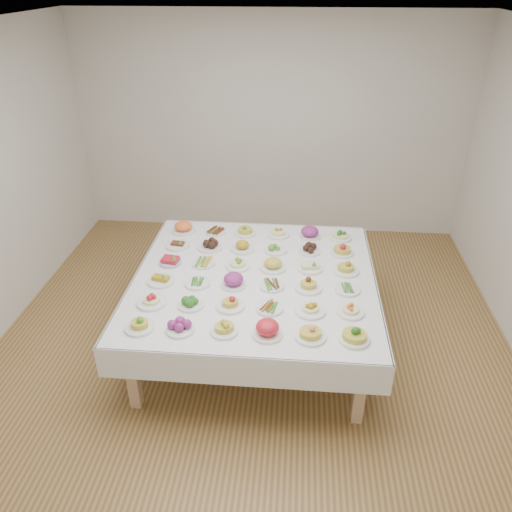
# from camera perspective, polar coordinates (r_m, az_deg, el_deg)

# --- Properties ---
(room_envelope) EXTENTS (5.02, 5.02, 2.81)m
(room_envelope) POSITION_cam_1_polar(r_m,az_deg,el_deg) (4.08, -0.44, 10.74)
(room_envelope) COLOR #9D7841
(room_envelope) RESTS_ON ground
(display_table) EXTENTS (2.20, 2.20, 0.75)m
(display_table) POSITION_cam_1_polar(r_m,az_deg,el_deg) (4.57, -0.17, -3.07)
(display_table) COLOR white
(display_table) RESTS_ON ground
(dish_0) EXTENTS (0.23, 0.23, 0.13)m
(dish_0) POSITION_cam_1_polar(r_m,az_deg,el_deg) (3.99, -13.20, -7.43)
(dish_0) COLOR white
(dish_0) RESTS_ON display_table
(dish_1) EXTENTS (0.22, 0.22, 0.11)m
(dish_1) POSITION_cam_1_polar(r_m,az_deg,el_deg) (3.91, -8.68, -7.83)
(dish_1) COLOR white
(dish_1) RESTS_ON display_table
(dish_2) EXTENTS (0.21, 0.21, 0.11)m
(dish_2) POSITION_cam_1_polar(r_m,az_deg,el_deg) (3.86, -3.65, -8.13)
(dish_2) COLOR white
(dish_2) RESTS_ON display_table
(dish_3) EXTENTS (0.23, 0.23, 0.13)m
(dish_3) POSITION_cam_1_polar(r_m,az_deg,el_deg) (3.82, 1.31, -8.28)
(dish_3) COLOR white
(dish_3) RESTS_ON display_table
(dish_4) EXTENTS (0.26, 0.25, 0.15)m
(dish_4) POSITION_cam_1_polar(r_m,az_deg,el_deg) (3.81, 6.26, -8.41)
(dish_4) COLOR white
(dish_4) RESTS_ON display_table
(dish_5) EXTENTS (0.24, 0.24, 0.15)m
(dish_5) POSITION_cam_1_polar(r_m,az_deg,el_deg) (3.83, 11.22, -8.58)
(dish_5) COLOR white
(dish_5) RESTS_ON display_table
(dish_6) EXTENTS (0.25, 0.25, 0.14)m
(dish_6) POSITION_cam_1_polar(r_m,az_deg,el_deg) (4.24, -11.88, -4.64)
(dish_6) COLOR white
(dish_6) RESTS_ON display_table
(dish_7) EXTENTS (0.22, 0.22, 0.10)m
(dish_7) POSITION_cam_1_polar(r_m,az_deg,el_deg) (4.17, -7.49, -5.19)
(dish_7) COLOR white
(dish_7) RESTS_ON display_table
(dish_8) EXTENTS (0.23, 0.23, 0.13)m
(dish_8) POSITION_cam_1_polar(r_m,az_deg,el_deg) (4.12, -2.98, -5.21)
(dish_8) COLOR white
(dish_8) RESTS_ON display_table
(dish_9) EXTENTS (0.22, 0.22, 0.05)m
(dish_9) POSITION_cam_1_polar(r_m,az_deg,el_deg) (4.10, 1.57, -5.89)
(dish_9) COLOR white
(dish_9) RESTS_ON display_table
(dish_10) EXTENTS (0.25, 0.25, 0.13)m
(dish_10) POSITION_cam_1_polar(r_m,az_deg,el_deg) (4.08, 6.25, -5.70)
(dish_10) COLOR white
(dish_10) RESTS_ON display_table
(dish_11) EXTENTS (0.22, 0.22, 0.11)m
(dish_11) POSITION_cam_1_polar(r_m,az_deg,el_deg) (4.12, 10.74, -5.91)
(dish_11) COLOR white
(dish_11) RESTS_ON display_table
(dish_12) EXTENTS (0.24, 0.24, 0.09)m
(dish_12) POSITION_cam_1_polar(r_m,az_deg,el_deg) (4.52, -10.83, -2.59)
(dish_12) COLOR white
(dish_12) RESTS_ON display_table
(dish_13) EXTENTS (0.23, 0.23, 0.05)m
(dish_13) POSITION_cam_1_polar(r_m,az_deg,el_deg) (4.45, -6.73, -3.00)
(dish_13) COLOR white
(dish_13) RESTS_ON display_table
(dish_14) EXTENTS (0.22, 0.22, 0.13)m
(dish_14) POSITION_cam_1_polar(r_m,az_deg,el_deg) (4.37, -2.59, -2.73)
(dish_14) COLOR white
(dish_14) RESTS_ON display_table
(dish_15) EXTENTS (0.22, 0.22, 0.05)m
(dish_15) POSITION_cam_1_polar(r_m,az_deg,el_deg) (4.38, 1.83, -3.29)
(dish_15) COLOR white
(dish_15) RESTS_ON display_table
(dish_16) EXTENTS (0.24, 0.24, 0.13)m
(dish_16) POSITION_cam_1_polar(r_m,az_deg,el_deg) (4.36, 6.02, -3.13)
(dish_16) COLOR white
(dish_16) RESTS_ON display_table
(dish_17) EXTENTS (0.22, 0.22, 0.05)m
(dish_17) POSITION_cam_1_polar(r_m,az_deg,el_deg) (4.40, 10.39, -3.67)
(dish_17) COLOR white
(dish_17) RESTS_ON display_table
(dish_18) EXTENTS (0.21, 0.21, 0.10)m
(dish_18) POSITION_cam_1_polar(r_m,az_deg,el_deg) (4.78, -9.77, -0.39)
(dish_18) COLOR #4C66B2
(dish_18) RESTS_ON display_table
(dish_19) EXTENTS (0.21, 0.21, 0.06)m
(dish_19) POSITION_cam_1_polar(r_m,az_deg,el_deg) (4.73, -6.02, -0.71)
(dish_19) COLOR white
(dish_19) RESTS_ON display_table
(dish_20) EXTENTS (0.23, 0.23, 0.11)m
(dish_20) POSITION_cam_1_polar(r_m,az_deg,el_deg) (4.66, -2.11, -0.72)
(dish_20) COLOR white
(dish_20) RESTS_ON display_table
(dish_21) EXTENTS (0.24, 0.24, 0.13)m
(dish_21) POSITION_cam_1_polar(r_m,az_deg,el_deg) (4.62, 1.96, -0.81)
(dish_21) COLOR white
(dish_21) RESTS_ON display_table
(dish_22) EXTENTS (0.23, 0.23, 0.11)m
(dish_22) POSITION_cam_1_polar(r_m,az_deg,el_deg) (4.64, 6.17, -1.03)
(dish_22) COLOR white
(dish_22) RESTS_ON display_table
(dish_23) EXTENTS (0.24, 0.24, 0.14)m
(dish_23) POSITION_cam_1_polar(r_m,az_deg,el_deg) (4.64, 10.25, -1.14)
(dish_23) COLOR white
(dish_23) RESTS_ON display_table
(dish_24) EXTENTS (0.24, 0.24, 0.09)m
(dish_24) POSITION_cam_1_polar(r_m,az_deg,el_deg) (5.07, -8.94, 1.44)
(dish_24) COLOR white
(dish_24) RESTS_ON display_table
(dish_25) EXTENTS (0.24, 0.24, 0.11)m
(dish_25) POSITION_cam_1_polar(r_m,az_deg,el_deg) (4.99, -5.32, 1.39)
(dish_25) COLOR white
(dish_25) RESTS_ON display_table
(dish_26) EXTENTS (0.23, 0.23, 0.12)m
(dish_26) POSITION_cam_1_polar(r_m,az_deg,el_deg) (4.94, -1.57, 1.24)
(dish_26) COLOR white
(dish_26) RESTS_ON display_table
(dish_27) EXTENTS (0.22, 0.22, 0.09)m
(dish_27) POSITION_cam_1_polar(r_m,az_deg,el_deg) (4.92, 2.23, 0.90)
(dish_27) COLOR white
(dish_27) RESTS_ON display_table
(dish_28) EXTENTS (0.22, 0.22, 0.10)m
(dish_28) POSITION_cam_1_polar(r_m,az_deg,el_deg) (4.92, 6.13, 0.90)
(dish_28) COLOR white
(dish_28) RESTS_ON display_table
(dish_29) EXTENTS (0.22, 0.22, 0.14)m
(dish_29) POSITION_cam_1_polar(r_m,az_deg,el_deg) (4.94, 9.83, 0.92)
(dish_29) COLOR white
(dish_29) RESTS_ON display_table
(dish_30) EXTENTS (0.24, 0.24, 0.15)m
(dish_30) POSITION_cam_1_polar(r_m,az_deg,el_deg) (5.33, -8.31, 3.47)
(dish_30) COLOR white
(dish_30) RESTS_ON display_table
(dish_31) EXTENTS (0.21, 0.21, 0.05)m
(dish_31) POSITION_cam_1_polar(r_m,az_deg,el_deg) (5.29, -4.63, 2.85)
(dish_31) COLOR white
(dish_31) RESTS_ON display_table
(dish_32) EXTENTS (0.23, 0.23, 0.12)m
(dish_32) POSITION_cam_1_polar(r_m,az_deg,el_deg) (5.24, -1.25, 3.00)
(dish_32) COLOR white
(dish_32) RESTS_ON display_table
(dish_33) EXTENTS (0.23, 0.23, 0.11)m
(dish_33) POSITION_cam_1_polar(r_m,az_deg,el_deg) (5.21, 2.56, 2.84)
(dish_33) COLOR white
(dish_33) RESTS_ON display_table
(dish_34) EXTENTS (0.24, 0.24, 0.14)m
(dish_34) POSITION_cam_1_polar(r_m,az_deg,el_deg) (5.20, 6.17, 2.85)
(dish_34) COLOR white
(dish_34) RESTS_ON display_table
(dish_35) EXTENTS (0.23, 0.23, 0.13)m
(dish_35) POSITION_cam_1_polar(r_m,az_deg,el_deg) (5.22, 9.64, 2.62)
(dish_35) COLOR white
(dish_35) RESTS_ON display_table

